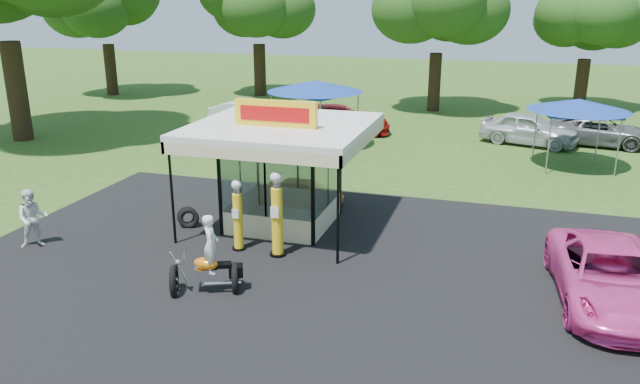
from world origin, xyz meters
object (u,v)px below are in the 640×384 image
Objects in this scene: gas_pump_left at (238,217)px; spectator_west at (33,218)px; bg_car_a at (246,114)px; tent_east at (579,106)px; gas_pump_right at (277,216)px; gas_station_kiosk at (283,172)px; motorcycle at (209,262)px; bg_car_b at (339,120)px; tent_west at (315,87)px; kiosk_car at (305,191)px; pink_sedan at (610,276)px; bg_car_c at (529,129)px; bg_car_d at (600,132)px.

gas_pump_left reaches higher than spectator_west.
tent_east reaches higher than bg_car_a.
gas_pump_right is at bearing -124.31° from tent_east.
gas_station_kiosk is 7.61m from spectator_west.
bg_car_b is at bearing 71.49° from motorcycle.
gas_station_kiosk is 3.02× the size of spectator_west.
spectator_west is at bearing -105.54° from tent_west.
kiosk_car is 0.54× the size of pink_sedan.
gas_pump_left is 0.77× the size of kiosk_car.
gas_pump_left is 6.14m from spectator_west.
bg_car_a is at bearing 67.57° from bg_car_b.
motorcycle is 0.77× the size of kiosk_car.
gas_pump_right is at bearing -170.97° from kiosk_car.
tent_east is (9.57, 8.24, 2.21)m from kiosk_car.
bg_car_c is (15.29, 0.03, 0.09)m from bg_car_a.
tent_east is at bearing 47.50° from gas_station_kiosk.
gas_station_kiosk is at bearing -6.75° from spectator_west.
motorcycle is at bearing 179.29° from kiosk_car.
bg_car_a reaches higher than kiosk_car.
bg_car_b is (-11.38, 16.56, 0.06)m from pink_sedan.
spectator_west is 0.36× the size of bg_car_d.
tent_east reaches higher than motorcycle.
gas_station_kiosk is at bearing 150.17° from bg_car_d.
tent_east is (8.83, 12.93, 1.46)m from gas_pump_right.
gas_pump_left is 16.42m from tent_east.
bg_car_c is at bearing -81.59° from bg_car_a.
gas_pump_right reaches higher than spectator_west.
bg_car_b is at bearing 102.63° from bg_car_d.
gas_pump_right is 0.47× the size of bg_car_b.
tent_west is 1.09× the size of tent_east.
pink_sedan is at bearing -163.34° from bg_car_b.
spectator_west is (-7.20, -1.45, -0.33)m from gas_pump_right.
gas_pump_left is 21.09m from bg_car_d.
bg_car_b is 1.16× the size of bg_car_c.
gas_pump_right is 15.73m from tent_east.
bg_car_a is at bearing 106.05° from bg_car_c.
gas_pump_right is 18.16m from bg_car_c.
gas_station_kiosk is 5.20m from motorcycle.
bg_car_a is 1.01× the size of tent_east.
gas_pump_right is 0.91× the size of kiosk_car.
kiosk_car is 11.72m from bg_car_b.
spectator_west is 23.10m from bg_car_c.
bg_car_b is 9.71m from bg_car_c.
gas_pump_left is at bearing -102.04° from gas_station_kiosk.
bg_car_a reaches higher than bg_car_d.
gas_station_kiosk is 1.03× the size of pink_sedan.
tent_west is at bearing 74.02° from motorcycle.
gas_pump_right reaches higher than pink_sedan.
tent_east is at bearing 34.12° from motorcycle.
tent_east is (9.66, 15.55, 1.85)m from motorcycle.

